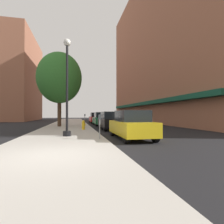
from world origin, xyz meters
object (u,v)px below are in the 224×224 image
object	(u,v)px
tree_near	(59,78)
car_black	(110,121)
lamppost	(67,85)
car_yellow	(131,125)
fire_hydrant	(83,125)
parking_meter_far	(100,123)
car_red	(96,118)
parking_meter_near	(85,118)
car_green	(101,119)

from	to	relation	value
tree_near	car_black	distance (m)	7.58
lamppost	car_yellow	xyz separation A→B (m)	(3.71, -1.09, -2.39)
fire_hydrant	parking_meter_far	distance (m)	5.98
fire_hydrant	car_yellow	xyz separation A→B (m)	(2.53, -5.35, 0.29)
tree_near	car_red	bearing A→B (deg)	59.62
parking_meter_far	car_yellow	xyz separation A→B (m)	(1.95, 0.59, -0.14)
parking_meter_near	car_red	size ratio (longest dim) A/B	0.30
fire_hydrant	car_red	xyz separation A→B (m)	(2.53, 12.86, 0.29)
parking_meter_near	car_red	world-z (taller)	car_red
fire_hydrant	car_green	bearing A→B (deg)	69.80
parking_meter_far	car_red	xyz separation A→B (m)	(1.95, 18.81, -0.14)
parking_meter_far	car_yellow	world-z (taller)	car_yellow
parking_meter_far	lamppost	bearing A→B (deg)	136.32
tree_near	car_yellow	xyz separation A→B (m)	(4.87, -9.91, -4.51)
fire_hydrant	car_black	size ratio (longest dim) A/B	0.18
car_green	car_red	distance (m)	5.99
lamppost	tree_near	size ratio (longest dim) A/B	0.74
parking_meter_far	car_green	size ratio (longest dim) A/B	0.30
parking_meter_far	car_black	distance (m)	7.12
car_black	tree_near	bearing A→B (deg)	143.20
parking_meter_far	tree_near	bearing A→B (deg)	105.54
fire_hydrant	car_black	xyz separation A→B (m)	(2.53, 0.90, 0.29)
car_black	car_red	distance (m)	11.96
car_red	parking_meter_near	bearing A→B (deg)	-111.44
parking_meter_far	tree_near	distance (m)	11.74
car_red	tree_near	bearing A→B (deg)	-118.92
fire_hydrant	car_yellow	bearing A→B (deg)	-64.68
parking_meter_near	parking_meter_far	size ratio (longest dim) A/B	1.00
lamppost	car_green	world-z (taller)	lamppost
fire_hydrant	lamppost	bearing A→B (deg)	-105.53
lamppost	car_green	xyz separation A→B (m)	(3.71, 11.13, -2.39)
parking_meter_far	car_red	size ratio (longest dim) A/B	0.30
fire_hydrant	car_red	distance (m)	13.11
fire_hydrant	tree_near	xyz separation A→B (m)	(-2.34, 4.56, 4.80)
parking_meter_far	car_green	distance (m)	12.97
tree_near	car_yellow	world-z (taller)	tree_near
car_red	fire_hydrant	bearing A→B (deg)	-99.67
parking_meter_far	car_black	xyz separation A→B (m)	(1.95, 6.84, -0.14)
lamppost	parking_meter_far	world-z (taller)	lamppost
tree_near	parking_meter_far	bearing A→B (deg)	-74.46
lamppost	car_green	bearing A→B (deg)	71.55
parking_meter_near	car_red	distance (m)	5.01
parking_meter_near	car_green	bearing A→B (deg)	-35.14
car_yellow	car_black	size ratio (longest dim) A/B	1.00
fire_hydrant	parking_meter_far	xyz separation A→B (m)	(0.58, -5.94, 0.43)
tree_near	car_red	world-z (taller)	tree_near
car_black	car_green	size ratio (longest dim) A/B	1.00
lamppost	tree_near	distance (m)	9.14
tree_near	car_yellow	distance (m)	11.93
parking_meter_near	car_black	bearing A→B (deg)	-75.14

